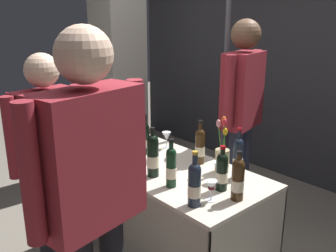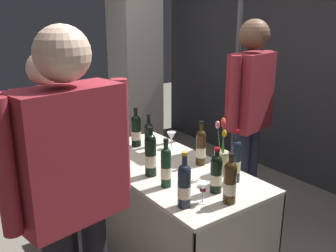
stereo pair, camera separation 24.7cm
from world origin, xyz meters
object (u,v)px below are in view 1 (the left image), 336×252
at_px(tasting_table, 168,195).
at_px(display_bottle_0, 194,184).
at_px(taster_foreground_right, 50,151).
at_px(vendor_presenter, 242,105).
at_px(wine_glass_near_taster, 167,137).
at_px(booth_signpost, 227,49).
at_px(featured_wine_bottle, 222,171).
at_px(wine_glass_mid, 218,168).
at_px(wine_glass_near_vendor, 211,186).
at_px(flower_vase, 222,156).
at_px(concrete_pillar, 117,28).

bearing_deg(tasting_table, display_bottle_0, -26.76).
bearing_deg(taster_foreground_right, vendor_presenter, -21.66).
distance_m(display_bottle_0, wine_glass_near_taster, 0.96).
height_order(wine_glass_near_taster, vendor_presenter, vendor_presenter).
height_order(tasting_table, display_bottle_0, display_bottle_0).
distance_m(display_bottle_0, booth_signpost, 1.67).
bearing_deg(wine_glass_near_taster, featured_wine_bottle, -17.16).
distance_m(featured_wine_bottle, wine_glass_mid, 0.12).
bearing_deg(wine_glass_near_vendor, flower_vase, 122.47).
bearing_deg(flower_vase, taster_foreground_right, -126.54).
xyz_separation_m(display_bottle_0, wine_glass_near_taster, (-0.82, 0.51, -0.04)).
xyz_separation_m(tasting_table, vendor_presenter, (0.00, 0.81, 0.54)).
relative_size(wine_glass_near_vendor, booth_signpost, 0.05).
distance_m(wine_glass_near_vendor, wine_glass_near_taster, 0.93).
xyz_separation_m(tasting_table, taster_foreground_right, (-0.36, -0.70, 0.41)).
xyz_separation_m(featured_wine_bottle, wine_glass_mid, (-0.09, 0.07, -0.03)).
height_order(concrete_pillar, booth_signpost, concrete_pillar).
height_order(wine_glass_near_vendor, vendor_presenter, vendor_presenter).
height_order(tasting_table, wine_glass_near_taster, wine_glass_near_taster).
xyz_separation_m(display_bottle_0, booth_signpost, (-0.88, 1.29, 0.61)).
relative_size(vendor_presenter, taster_foreground_right, 1.12).
distance_m(featured_wine_bottle, booth_signpost, 1.47).
relative_size(wine_glass_mid, booth_signpost, 0.06).
xyz_separation_m(taster_foreground_right, booth_signpost, (0.00, 1.73, 0.55)).
bearing_deg(display_bottle_0, vendor_presenter, 115.61).
bearing_deg(wine_glass_near_vendor, featured_wine_bottle, 109.10).
distance_m(tasting_table, flower_vase, 0.51).
bearing_deg(flower_vase, display_bottle_0, -66.72).
bearing_deg(flower_vase, wine_glass_near_taster, 176.77).
bearing_deg(vendor_presenter, wine_glass_near_taster, -41.31).
height_order(wine_glass_near_vendor, wine_glass_mid, wine_glass_mid).
relative_size(wine_glass_near_vendor, vendor_presenter, 0.07).
height_order(tasting_table, booth_signpost, booth_signpost).
bearing_deg(wine_glass_mid, display_bottle_0, -70.85).
distance_m(wine_glass_mid, booth_signpost, 1.38).
relative_size(concrete_pillar, wine_glass_near_taster, 24.54).
height_order(wine_glass_mid, taster_foreground_right, taster_foreground_right).
distance_m(display_bottle_0, wine_glass_mid, 0.36).
height_order(featured_wine_bottle, wine_glass_near_taster, featured_wine_bottle).
height_order(display_bottle_0, wine_glass_mid, display_bottle_0).
bearing_deg(concrete_pillar, wine_glass_near_taster, -20.07).
bearing_deg(taster_foreground_right, booth_signpost, -8.08).
bearing_deg(wine_glass_near_vendor, vendor_presenter, 119.35).
relative_size(wine_glass_near_vendor, flower_vase, 0.32).
xyz_separation_m(concrete_pillar, booth_signpost, (1.35, 0.26, -0.15)).
bearing_deg(wine_glass_near_taster, wine_glass_near_vendor, -25.04).
xyz_separation_m(featured_wine_bottle, wine_glass_near_taster, (-0.79, 0.24, -0.03)).
distance_m(featured_wine_bottle, wine_glass_near_vendor, 0.16).
bearing_deg(vendor_presenter, flower_vase, 14.14).
distance_m(display_bottle_0, taster_foreground_right, 0.99).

